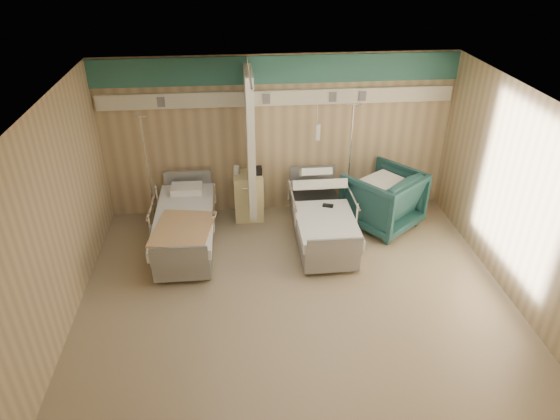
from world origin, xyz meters
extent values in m
cube|color=gray|center=(0.00, 0.00, 0.00)|extent=(6.00, 5.00, 0.00)
cube|color=tan|center=(0.00, 2.50, 1.40)|extent=(6.00, 0.04, 2.80)
cube|color=tan|center=(0.00, -2.50, 1.40)|extent=(6.00, 0.04, 2.80)
cube|color=tan|center=(-3.00, 0.00, 1.40)|extent=(0.04, 5.00, 2.80)
cube|color=tan|center=(3.00, 0.00, 1.40)|extent=(0.04, 5.00, 2.80)
cube|color=white|center=(0.00, 0.00, 2.80)|extent=(6.00, 5.00, 0.04)
cube|color=#2D6A62|center=(0.00, 2.48, 2.55)|extent=(6.00, 0.04, 0.45)
cube|color=silver|center=(0.00, 2.45, 2.10)|extent=(5.88, 0.08, 0.25)
cylinder|color=silver|center=(-0.50, 1.60, 2.76)|extent=(0.03, 1.80, 0.03)
cube|color=beige|center=(-0.50, 1.95, 1.51)|extent=(0.12, 0.90, 2.35)
cube|color=beige|center=(-0.55, 2.20, 0.42)|extent=(0.50, 0.48, 0.85)
imported|color=#1C4546|center=(1.72, 1.70, 0.51)|extent=(1.55, 1.55, 1.02)
cube|color=silver|center=(1.68, 1.67, 1.05)|extent=(0.81, 0.79, 0.07)
cylinder|color=silver|center=(1.19, 2.13, 0.02)|extent=(0.37, 0.37, 0.03)
cylinder|color=silver|center=(1.19, 2.13, 1.03)|extent=(0.03, 0.03, 2.05)
cylinder|color=silver|center=(1.19, 2.13, 2.05)|extent=(0.25, 0.03, 0.03)
cylinder|color=silver|center=(-2.23, 2.23, 0.01)|extent=(0.35, 0.35, 0.03)
cylinder|color=silver|center=(-2.23, 2.23, 0.96)|extent=(0.03, 0.03, 1.92)
cylinder|color=silver|center=(-2.23, 2.23, 1.92)|extent=(0.23, 0.03, 0.03)
cube|color=black|center=(0.69, 1.33, 0.65)|extent=(0.18, 0.13, 0.04)
cube|color=tan|center=(-1.58, 0.84, 0.65)|extent=(0.98, 1.16, 0.04)
cube|color=black|center=(-0.43, 2.18, 0.91)|extent=(0.24, 0.16, 0.13)
cylinder|color=white|center=(-0.74, 2.24, 0.92)|extent=(0.11, 0.11, 0.14)
camera|label=1|loc=(-0.75, -5.56, 4.57)|focal=32.00mm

